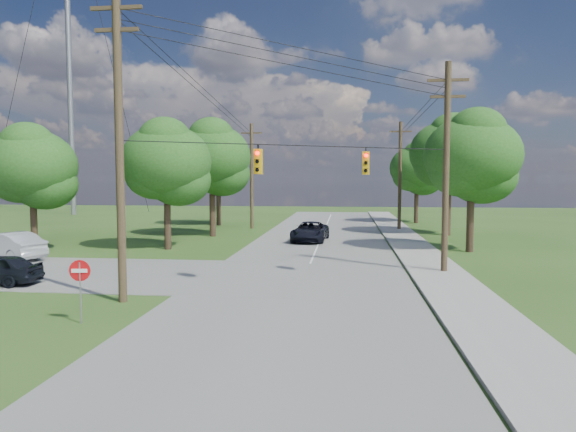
# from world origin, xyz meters

# --- Properties ---
(ground) EXTENTS (140.00, 140.00, 0.00)m
(ground) POSITION_xyz_m (0.00, 0.00, 0.00)
(ground) COLOR #2E4D19
(ground) RESTS_ON ground
(main_road) EXTENTS (10.00, 100.00, 0.03)m
(main_road) POSITION_xyz_m (2.00, 5.00, 0.01)
(main_road) COLOR gray
(main_road) RESTS_ON ground
(sidewalk_east) EXTENTS (2.60, 100.00, 0.12)m
(sidewalk_east) POSITION_xyz_m (8.70, 5.00, 0.06)
(sidewalk_east) COLOR #9E9B94
(sidewalk_east) RESTS_ON ground
(pole_sw) EXTENTS (2.00, 0.32, 12.00)m
(pole_sw) POSITION_xyz_m (-4.60, 0.40, 6.23)
(pole_sw) COLOR #4E3F28
(pole_sw) RESTS_ON ground
(pole_ne) EXTENTS (2.00, 0.32, 10.50)m
(pole_ne) POSITION_xyz_m (8.90, 8.00, 5.47)
(pole_ne) COLOR #4E3F28
(pole_ne) RESTS_ON ground
(pole_north_e) EXTENTS (2.00, 0.32, 10.00)m
(pole_north_e) POSITION_xyz_m (8.90, 30.00, 5.13)
(pole_north_e) COLOR #4E3F28
(pole_north_e) RESTS_ON ground
(pole_north_w) EXTENTS (2.00, 0.32, 10.00)m
(pole_north_w) POSITION_xyz_m (-5.00, 30.00, 5.13)
(pole_north_w) COLOR #4E3F28
(pole_north_w) RESTS_ON ground
(power_lines) EXTENTS (13.93, 29.62, 4.93)m
(power_lines) POSITION_xyz_m (1.50, 11.54, 9.15)
(power_lines) COLOR black
(power_lines) RESTS_ON ground
(traffic_signals) EXTENTS (4.91, 3.27, 1.05)m
(traffic_signals) POSITION_xyz_m (2.55, 4.43, 5.50)
(traffic_signals) COLOR #E5AC0D
(traffic_signals) RESTS_ON ground
(radio_mast) EXTENTS (0.70, 0.70, 45.00)m
(radio_mast) POSITION_xyz_m (-32.00, 46.00, 22.50)
(radio_mast) COLOR gray
(radio_mast) RESTS_ON ground
(tree_w_near) EXTENTS (6.00, 6.00, 8.40)m
(tree_w_near) POSITION_xyz_m (-8.00, 15.00, 5.92)
(tree_w_near) COLOR #402E20
(tree_w_near) RESTS_ON ground
(tree_w_mid) EXTENTS (6.40, 6.40, 9.22)m
(tree_w_mid) POSITION_xyz_m (-7.00, 23.00, 6.58)
(tree_w_mid) COLOR #402E20
(tree_w_mid) RESTS_ON ground
(tree_w_far) EXTENTS (6.00, 6.00, 8.73)m
(tree_w_far) POSITION_xyz_m (-9.00, 33.00, 6.25)
(tree_w_far) COLOR #402E20
(tree_w_far) RESTS_ON ground
(tree_e_near) EXTENTS (6.20, 6.20, 8.81)m
(tree_e_near) POSITION_xyz_m (12.00, 16.00, 6.25)
(tree_e_near) COLOR #402E20
(tree_e_near) RESTS_ON ground
(tree_e_mid) EXTENTS (6.60, 6.60, 9.64)m
(tree_e_mid) POSITION_xyz_m (12.50, 26.00, 6.91)
(tree_e_mid) COLOR #402E20
(tree_e_mid) RESTS_ON ground
(tree_e_far) EXTENTS (5.80, 5.80, 8.32)m
(tree_e_far) POSITION_xyz_m (11.50, 38.00, 5.92)
(tree_e_far) COLOR #402E20
(tree_e_far) RESTS_ON ground
(tree_cross_n) EXTENTS (5.60, 5.60, 7.91)m
(tree_cross_n) POSITION_xyz_m (-16.00, 12.50, 5.59)
(tree_cross_n) COLOR #402E20
(tree_cross_n) RESTS_ON ground
(car_cross_silver) EXTENTS (5.25, 3.41, 1.63)m
(car_cross_silver) POSITION_xyz_m (-15.61, 9.30, 0.85)
(car_cross_silver) COLOR silver
(car_cross_silver) RESTS_ON cross_road
(car_main_north) EXTENTS (2.85, 5.45, 1.46)m
(car_main_north) POSITION_xyz_m (1.27, 20.36, 0.76)
(car_main_north) COLOR black
(car_main_north) RESTS_ON main_road
(do_not_enter_sign) EXTENTS (0.70, 0.13, 2.11)m
(do_not_enter_sign) POSITION_xyz_m (-4.66, -2.64, 1.56)
(do_not_enter_sign) COLOR gray
(do_not_enter_sign) RESTS_ON ground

